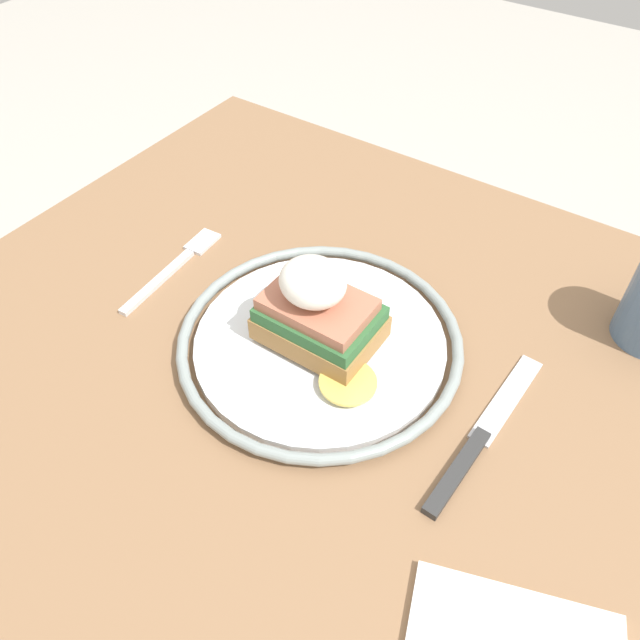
{
  "coord_description": "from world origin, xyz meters",
  "views": [
    {
      "loc": [
        0.17,
        -0.28,
        1.16
      ],
      "look_at": [
        -0.04,
        0.02,
        0.78
      ],
      "focal_mm": 35.0,
      "sensor_mm": 36.0,
      "label": 1
    }
  ],
  "objects": [
    {
      "name": "dining_table",
      "position": [
        0.0,
        0.0,
        0.6
      ],
      "size": [
        0.8,
        0.68,
        0.75
      ],
      "color": "#846042",
      "rests_on": "ground_plane"
    },
    {
      "name": "plate",
      "position": [
        -0.04,
        0.02,
        0.75
      ],
      "size": [
        0.25,
        0.25,
        0.02
      ],
      "color": "silver",
      "rests_on": "dining_table"
    },
    {
      "name": "sandwich",
      "position": [
        -0.04,
        0.02,
        0.79
      ],
      "size": [
        0.12,
        0.09,
        0.08
      ],
      "color": "#9E703D",
      "rests_on": "plate"
    },
    {
      "name": "fork",
      "position": [
        -0.22,
        0.03,
        0.75
      ],
      "size": [
        0.03,
        0.14,
        0.0
      ],
      "color": "silver",
      "rests_on": "dining_table"
    },
    {
      "name": "knife",
      "position": [
        0.12,
        0.01,
        0.75
      ],
      "size": [
        0.02,
        0.18,
        0.01
      ],
      "color": "#2D2D2D",
      "rests_on": "dining_table"
    }
  ]
}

